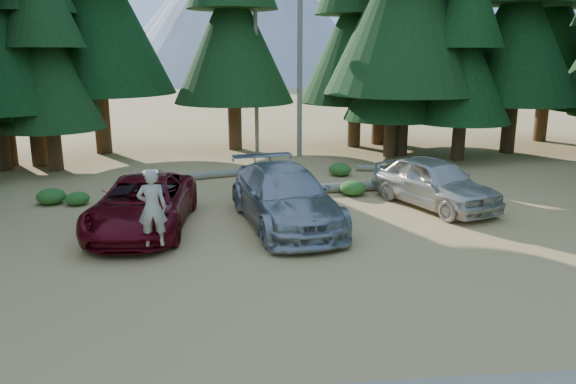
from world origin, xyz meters
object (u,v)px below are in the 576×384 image
at_px(log_left, 214,175).
at_px(red_pickup, 143,204).
at_px(silver_minivan_center, 285,196).
at_px(log_right, 341,188).
at_px(silver_minivan_right, 434,182).
at_px(frisbee_player, 152,207).
at_px(log_mid, 395,169).

bearing_deg(log_left, red_pickup, -125.39).
distance_m(red_pickup, silver_minivan_center, 4.11).
relative_size(red_pickup, log_right, 1.02).
distance_m(silver_minivan_center, silver_minivan_right, 5.30).
distance_m(silver_minivan_center, frisbee_player, 4.35).
relative_size(red_pickup, log_mid, 1.69).
distance_m(silver_minivan_right, log_mid, 5.50).
distance_m(red_pickup, silver_minivan_right, 9.33).
bearing_deg(red_pickup, silver_minivan_right, 13.15).
bearing_deg(silver_minivan_right, silver_minivan_center, 173.43).
xyz_separation_m(log_mid, log_right, (-2.92, -3.26, 0.04)).
height_order(silver_minivan_right, log_right, silver_minivan_right).
bearing_deg(frisbee_player, log_left, -103.00).
relative_size(silver_minivan_right, log_right, 0.89).
bearing_deg(silver_minivan_center, red_pickup, 170.05).
relative_size(log_mid, log_right, 0.60).
height_order(red_pickup, frisbee_player, frisbee_player).
bearing_deg(silver_minivan_right, log_right, 117.70).
relative_size(silver_minivan_center, silver_minivan_right, 1.23).
bearing_deg(log_right, log_left, 144.10).
bearing_deg(frisbee_player, silver_minivan_center, -149.15).
bearing_deg(silver_minivan_right, frisbee_player, -177.55).
height_order(red_pickup, log_left, red_pickup).
bearing_deg(frisbee_player, log_mid, -138.46).
relative_size(red_pickup, silver_minivan_center, 0.93).
distance_m(frisbee_player, log_left, 9.18).
distance_m(frisbee_player, log_mid, 13.03).
distance_m(silver_minivan_right, frisbee_player, 9.49).
xyz_separation_m(frisbee_player, log_left, (1.17, 9.03, -1.20)).
distance_m(silver_minivan_right, log_left, 8.93).
distance_m(silver_minivan_center, log_left, 6.90).
xyz_separation_m(red_pickup, log_left, (1.80, 6.54, -0.62)).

